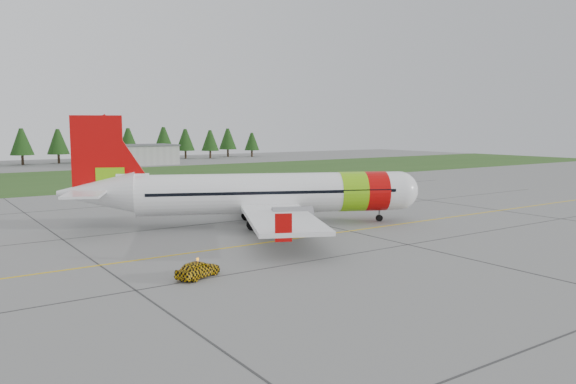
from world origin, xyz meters
TOP-DOWN VIEW (x-y plane):
  - ground at (0.00, 0.00)m, footprint 320.00×320.00m
  - aircraft at (4.88, 16.20)m, footprint 36.40×34.53m
  - follow_me_car at (-10.34, 0.56)m, footprint 1.70×1.82m
  - grass_strip at (0.00, 82.00)m, footprint 320.00×50.00m
  - taxi_guideline at (0.00, 8.00)m, footprint 120.00×0.25m
  - hangar_east at (25.00, 118.00)m, footprint 24.00×12.00m
  - treeline at (0.00, 138.00)m, footprint 160.00×8.00m

SIDE VIEW (x-z plane):
  - ground at x=0.00m, z-range 0.00..0.00m
  - taxi_guideline at x=0.00m, z-range 0.00..0.02m
  - grass_strip at x=0.00m, z-range 0.00..0.03m
  - follow_me_car at x=-10.34m, z-range 0.00..3.60m
  - hangar_east at x=25.00m, z-range 0.00..5.20m
  - aircraft at x=4.88m, z-range -2.47..9.20m
  - treeline at x=0.00m, z-range 0.00..10.00m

